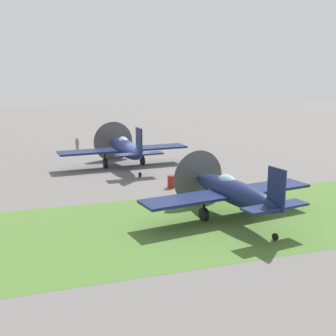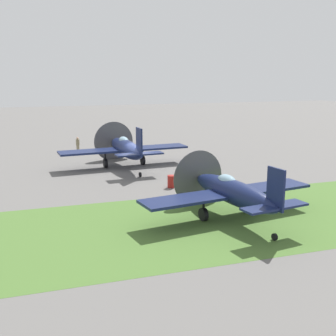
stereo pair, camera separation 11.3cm
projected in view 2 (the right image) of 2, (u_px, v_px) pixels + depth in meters
ground_plane at (136, 173)px, 36.21m from camera, size 160.00×160.00×0.00m
grass_verge at (193, 223)px, 24.19m from camera, size 120.00×11.00×0.01m
airplane_lead at (125, 148)px, 38.30m from camera, size 11.66×9.22×4.15m
airplane_wingman at (232, 191)px, 24.62m from camera, size 10.92×8.69×3.86m
ground_crew_chief at (78, 145)px, 45.13m from camera, size 0.38×0.61×1.73m
fuel_drum at (172, 181)px, 31.69m from camera, size 0.60×0.60×0.90m
runway_marker_cone at (282, 189)px, 30.43m from camera, size 0.36×0.36×0.44m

